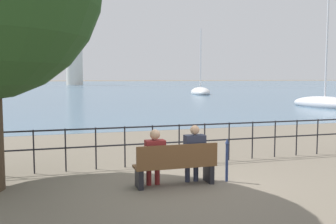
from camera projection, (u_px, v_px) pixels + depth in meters
ground_plane at (175, 185)px, 7.94m from camera, size 1000.00×1000.00×0.00m
harbor_water at (60, 84)px, 158.68m from camera, size 600.00×300.00×0.01m
park_bench at (176, 166)px, 7.84m from camera, size 1.75×0.45×0.90m
seated_person_left at (155, 155)px, 7.76m from camera, size 0.41×0.35×1.21m
seated_person_right at (194, 152)px, 8.01m from camera, size 0.44×0.35×1.26m
promenade_railing at (153, 139)px, 9.66m from camera, size 16.00×0.04×1.05m
closed_umbrella at (227, 157)px, 8.16m from camera, size 0.09×0.09×0.96m
sailboat_0 at (325, 103)px, 29.50m from camera, size 3.15×6.36×9.67m
sailboat_2 at (200, 92)px, 53.20m from camera, size 3.98×6.91×9.69m
harbor_lighthouse at (74, 49)px, 127.41m from camera, size 5.57×5.57×26.04m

